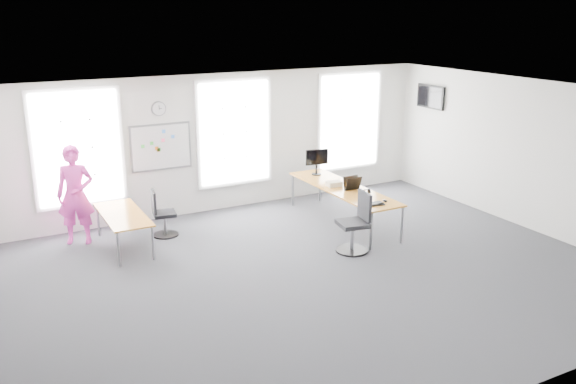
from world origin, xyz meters
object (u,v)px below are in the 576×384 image
desk_left (123,217)px  headphones (366,192)px  person (76,195)px  desk_right (343,190)px  monitor (317,160)px  keyboard (371,205)px  chair_right (356,226)px  chair_left (162,216)px

desk_left → headphones: headphones is taller
person → desk_right: bearing=5.6°
desk_right → desk_left: size_ratio=1.73×
desk_right → person: bearing=164.3°
headphones → monitor: (-0.14, 1.71, 0.30)m
keyboard → chair_right: bearing=-147.8°
person → chair_left: bearing=6.1°
person → monitor: (5.09, -0.29, 0.16)m
chair_right → monitor: bearing=174.4°
desk_left → person: person is taller
chair_right → chair_left: (-2.91, 2.44, -0.08)m
headphones → chair_right: bearing=-125.9°
person → desk_left: bearing=-21.8°
chair_right → headphones: size_ratio=7.00×
desk_right → chair_left: chair_left is taller
chair_left → headphones: bearing=-104.8°
chair_right → chair_left: bearing=-120.7°
chair_left → monitor: 3.66m
chair_right → headphones: bearing=145.3°
chair_right → desk_left: bearing=-111.2°
chair_right → person: bearing=-113.5°
monitor → person: bearing=-172.9°
monitor → keyboard: bearing=-84.7°
chair_right → person: 5.27m
desk_right → chair_left: size_ratio=3.34×
desk_left → headphones: 4.72m
chair_right → keyboard: chair_right is taller
monitor → desk_right: bearing=-81.5°
keyboard → headphones: headphones is taller
headphones → monitor: monitor is taller
desk_left → monitor: 4.43m
desk_left → keyboard: keyboard is taller
desk_right → monitor: (0.04, 1.13, 0.40)m
desk_left → keyboard: (4.18, -2.01, 0.17)m
desk_right → monitor: 1.20m
keyboard → person: bearing=162.2°
chair_left → keyboard: bearing=-115.4°
chair_right → monitor: size_ratio=1.94×
chair_left → headphones: size_ratio=5.88×
person → headphones: bearing=0.4°
person → monitor: bearing=18.0°
chair_right → keyboard: size_ratio=2.31×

